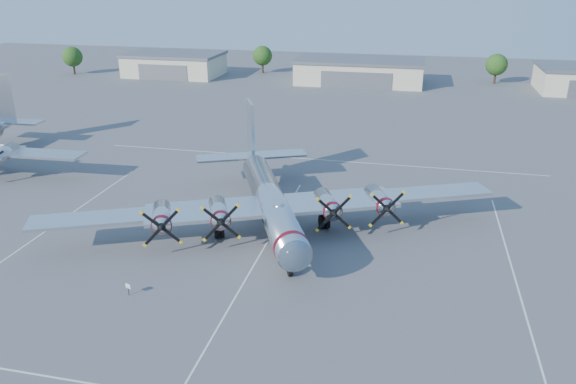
% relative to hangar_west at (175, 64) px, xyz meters
% --- Properties ---
extents(ground, '(260.00, 260.00, 0.00)m').
position_rel_hangar_west_xyz_m(ground, '(45.00, -81.96, -2.71)').
color(ground, '#5C5C5F').
rests_on(ground, ground).
extents(parking_lines, '(60.00, 50.08, 0.01)m').
position_rel_hangar_west_xyz_m(parking_lines, '(45.00, -83.71, -2.71)').
color(parking_lines, silver).
rests_on(parking_lines, ground).
extents(hangar_west, '(22.60, 14.60, 5.40)m').
position_rel_hangar_west_xyz_m(hangar_west, '(0.00, 0.00, 0.00)').
color(hangar_west, beige).
rests_on(hangar_west, ground).
extents(hangar_center, '(28.60, 14.60, 5.40)m').
position_rel_hangar_west_xyz_m(hangar_center, '(45.00, -0.00, -0.00)').
color(hangar_center, beige).
rests_on(hangar_center, ground).
extents(tree_far_west, '(4.80, 4.80, 6.64)m').
position_rel_hangar_west_xyz_m(tree_far_west, '(-25.00, -3.96, 1.51)').
color(tree_far_west, '#382619').
rests_on(tree_far_west, ground).
extents(tree_west, '(4.80, 4.80, 6.64)m').
position_rel_hangar_west_xyz_m(tree_west, '(20.00, 8.04, 1.51)').
color(tree_west, '#382619').
rests_on(tree_west, ground).
extents(tree_east, '(4.80, 4.80, 6.64)m').
position_rel_hangar_west_xyz_m(tree_east, '(75.00, 6.04, 1.51)').
color(tree_east, '#382619').
rests_on(tree_east, ground).
extents(main_bomber_b29, '(52.96, 45.88, 9.83)m').
position_rel_hangar_west_xyz_m(main_bomber_b29, '(44.21, -78.67, -2.71)').
color(main_bomber_b29, silver).
rests_on(main_bomber_b29, ground).
extents(info_placard, '(0.51, 0.22, 1.01)m').
position_rel_hangar_west_xyz_m(info_placard, '(36.64, -94.01, -2.00)').
color(info_placard, black).
rests_on(info_placard, ground).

